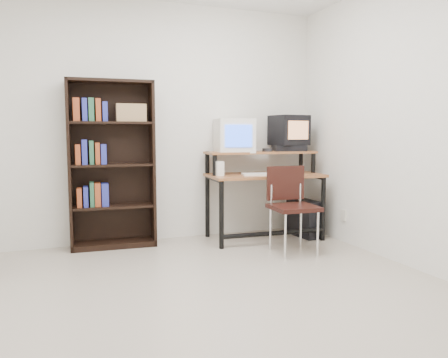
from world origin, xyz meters
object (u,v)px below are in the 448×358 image
object	(u,v)px
school_chair	(291,200)
crt_tv	(289,130)
computer_desk	(264,177)
crt_monitor	(234,136)
bookshelf	(112,162)
pc_tower	(304,218)

from	to	relation	value
school_chair	crt_tv	bearing A→B (deg)	65.68
computer_desk	school_chair	bearing A→B (deg)	-85.71
crt_monitor	school_chair	xyz separation A→B (m)	(0.32, -0.73, -0.63)
crt_tv	school_chair	bearing A→B (deg)	-123.88
crt_tv	bookshelf	bearing A→B (deg)	169.86
bookshelf	school_chair	bearing A→B (deg)	-23.62
crt_tv	pc_tower	xyz separation A→B (m)	(0.12, -0.19, -1.01)
crt_monitor	pc_tower	distance (m)	1.26
crt_tv	pc_tower	bearing A→B (deg)	-65.06
crt_monitor	bookshelf	distance (m)	1.36
computer_desk	crt_monitor	size ratio (longest dim) A/B	2.85
bookshelf	crt_monitor	bearing A→B (deg)	-1.02
crt_tv	school_chair	xyz separation A→B (m)	(-0.36, -0.71, -0.69)
pc_tower	crt_monitor	bearing A→B (deg)	159.30
crt_tv	bookshelf	world-z (taller)	bookshelf
pc_tower	bookshelf	distance (m)	2.25
bookshelf	pc_tower	bearing A→B (deg)	-5.09
crt_monitor	school_chair	bearing A→B (deg)	-58.69
crt_monitor	bookshelf	world-z (taller)	bookshelf
school_chair	bookshelf	xyz separation A→B (m)	(-1.65, 0.83, 0.36)
crt_monitor	pc_tower	size ratio (longest dim) A/B	1.01
crt_tv	school_chair	world-z (taller)	crt_tv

